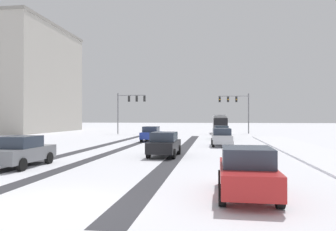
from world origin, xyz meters
name	(u,v)px	position (x,y,z in m)	size (l,w,h in m)	color
ground_plane	(52,207)	(0.00, 0.00, 0.00)	(300.00, 300.00, 0.00)	white
wheel_track_left_lane	(183,149)	(2.19, 17.31, 0.00)	(0.99, 38.08, 0.01)	#38383D
wheel_track_right_lane	(123,148)	(-2.85, 17.31, 0.00)	(0.85, 38.08, 0.01)	#38383D
wheel_track_center	(93,148)	(-5.49, 17.31, 0.00)	(0.95, 38.08, 0.01)	#38383D
sidewalk_kerb_right	(313,153)	(11.74, 15.58, 0.06)	(4.00, 38.08, 0.12)	white
traffic_signal_far_right	(236,104)	(8.40, 44.50, 4.75)	(4.97, 0.59, 6.50)	slate
traffic_signal_far_left	(129,104)	(-8.53, 40.63, 4.74)	(4.63, 0.40, 6.50)	slate
car_dark_green_lead	(221,132)	(5.62, 30.07, 0.82)	(1.94, 4.15, 1.62)	#194C2D
car_blue_second	(151,134)	(-2.02, 25.57, 0.82)	(1.87, 4.12, 1.62)	#233899
car_silver_third	(222,137)	(5.41, 20.62, 0.82)	(1.93, 4.15, 1.62)	#B7BABF
car_black_fourth	(164,144)	(1.42, 12.40, 0.82)	(1.91, 4.14, 1.62)	black
car_grey_fifth	(22,151)	(-5.29, 6.82, 0.82)	(1.86, 4.11, 1.62)	slate
car_red_sixth	(247,172)	(5.72, 1.96, 0.82)	(1.88, 4.12, 1.62)	red
box_truck_delivery	(220,123)	(5.75, 44.51, 1.63)	(2.38, 7.43, 3.02)	black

